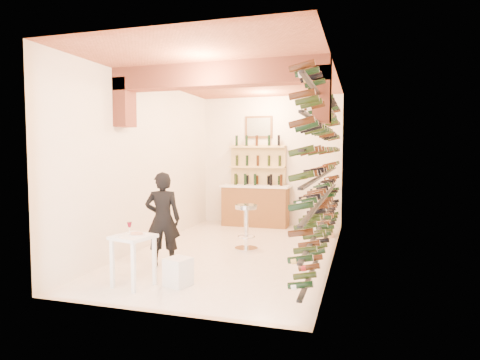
% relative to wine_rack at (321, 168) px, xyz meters
% --- Properties ---
extents(ground, '(6.00, 6.00, 0.00)m').
position_rel_wine_rack_xyz_m(ground, '(-1.53, 0.00, -1.55)').
color(ground, white).
rests_on(ground, ground).
extents(room_shell, '(3.52, 6.02, 3.21)m').
position_rel_wine_rack_xyz_m(room_shell, '(-1.53, -0.26, 0.70)').
color(room_shell, white).
rests_on(room_shell, ground).
extents(wine_rack, '(0.32, 5.70, 2.56)m').
position_rel_wine_rack_xyz_m(wine_rack, '(0.00, 0.00, 0.00)').
color(wine_rack, black).
rests_on(wine_rack, ground).
extents(back_counter, '(1.70, 0.62, 1.29)m').
position_rel_wine_rack_xyz_m(back_counter, '(-1.83, 2.65, -1.02)').
color(back_counter, brown).
rests_on(back_counter, ground).
extents(back_shelving, '(1.40, 0.31, 2.73)m').
position_rel_wine_rack_xyz_m(back_shelving, '(-1.83, 2.89, -0.38)').
color(back_shelving, '#D3B777').
rests_on(back_shelving, ground).
extents(tasting_table, '(0.59, 0.59, 0.86)m').
position_rel_wine_rack_xyz_m(tasting_table, '(-2.28, -2.25, -0.97)').
color(tasting_table, white).
rests_on(tasting_table, ground).
extents(white_stool, '(0.39, 0.39, 0.38)m').
position_rel_wine_rack_xyz_m(white_stool, '(-1.72, -2.05, -1.36)').
color(white_stool, white).
rests_on(white_stool, ground).
extents(person, '(0.65, 0.54, 1.52)m').
position_rel_wine_rack_xyz_m(person, '(-2.36, -1.25, -0.79)').
color(person, black).
rests_on(person, ground).
extents(chrome_barstool, '(0.44, 0.44, 0.85)m').
position_rel_wine_rack_xyz_m(chrome_barstool, '(-1.38, 0.22, -1.06)').
color(chrome_barstool, silver).
rests_on(chrome_barstool, ground).
extents(crate_lower, '(0.50, 0.39, 0.28)m').
position_rel_wine_rack_xyz_m(crate_lower, '(-0.13, 1.86, -1.41)').
color(crate_lower, '#DEA97A').
rests_on(crate_lower, ground).
extents(crate_upper, '(0.48, 0.40, 0.24)m').
position_rel_wine_rack_xyz_m(crate_upper, '(-0.13, 1.86, -1.15)').
color(crate_upper, '#DEA97A').
rests_on(crate_upper, crate_lower).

